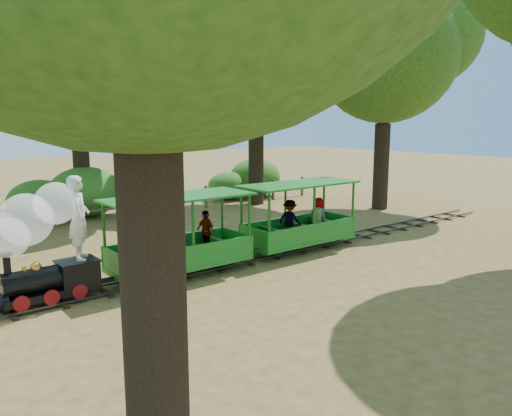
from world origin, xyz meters
TOP-DOWN VIEW (x-y plane):
  - ground at (0.00, 0.00)m, footprint 90.00×90.00m
  - track at (0.00, 0.00)m, footprint 22.00×1.00m
  - locomotive at (-6.25, 0.07)m, footprint 2.34×1.09m
  - carriage_front at (-2.98, -0.01)m, footprint 3.77×1.54m
  - carriage_rear at (1.19, -0.00)m, footprint 3.77×1.54m
  - oak_nc at (-2.03, 9.59)m, footprint 8.21×7.23m
  - oak_ne at (5.47, 7.58)m, footprint 6.96×6.13m
  - oak_e at (8.97, 3.08)m, footprint 7.72×6.80m
  - fence at (0.00, 8.00)m, footprint 18.10×0.10m
  - shrub_west at (-3.79, 9.30)m, footprint 2.40×1.85m
  - shrub_mid_w at (-1.98, 9.30)m, footprint 2.98×2.29m
  - shrub_mid_e at (5.10, 9.30)m, footprint 2.03×1.56m
  - shrub_east at (6.88, 9.30)m, footprint 2.86×2.20m

SIDE VIEW (x-z plane):
  - ground at x=0.00m, z-range 0.00..0.00m
  - track at x=0.00m, z-range 0.02..0.12m
  - fence at x=0.00m, z-range 0.08..1.08m
  - shrub_mid_e at x=5.10m, z-range 0.00..1.41m
  - carriage_front at x=-2.98m, z-range -0.18..1.77m
  - carriage_rear at x=1.19m, z-range -0.17..1.79m
  - shrub_west at x=-3.79m, z-range 0.00..1.66m
  - shrub_east at x=6.88m, z-range 0.00..1.98m
  - shrub_mid_w at x=-1.98m, z-range 0.00..2.06m
  - locomotive at x=-6.25m, z-range 0.15..2.93m
  - oak_ne at x=5.47m, z-range 2.04..11.14m
  - oak_e at x=8.97m, z-range 2.19..12.14m
  - oak_nc at x=-2.03m, z-range 2.28..12.76m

